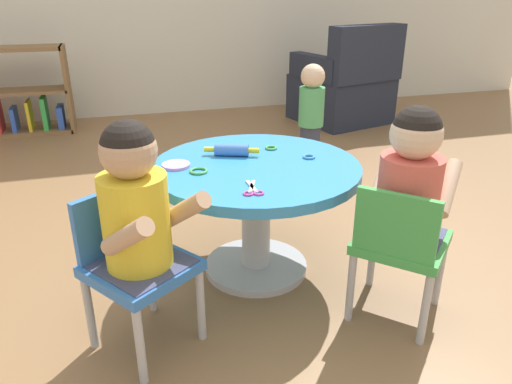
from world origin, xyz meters
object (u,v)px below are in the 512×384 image
at_px(seated_child_left, 135,203).
at_px(armchair_dark, 345,88).
at_px(bookshelf_low, 10,98).
at_px(toddler_standing, 311,111).
at_px(craft_scissors, 253,190).
at_px(rolling_pin, 232,150).
at_px(seated_child_right, 410,181).
at_px(child_chair_right, 399,244).
at_px(child_chair_left, 134,263).
at_px(craft_table, 256,193).

height_order(seated_child_left, armchair_dark, armchair_dark).
relative_size(bookshelf_low, toddler_standing, 1.38).
bearing_deg(toddler_standing, craft_scissors, -119.18).
height_order(armchair_dark, craft_scissors, armchair_dark).
relative_size(bookshelf_low, rolling_pin, 4.18).
distance_m(seated_child_left, armchair_dark, 3.16).
bearing_deg(toddler_standing, seated_child_right, -101.15).
xyz_separation_m(armchair_dark, rolling_pin, (-1.51, -2.02, 0.20)).
height_order(rolling_pin, craft_scissors, rolling_pin).
height_order(child_chair_right, bookshelf_low, bookshelf_low).
bearing_deg(rolling_pin, child_chair_right, -51.39).
bearing_deg(seated_child_right, rolling_pin, 131.71).
distance_m(child_chair_right, armchair_dark, 2.81).
bearing_deg(seated_child_right, craft_scissors, 162.02).
xyz_separation_m(child_chair_left, bookshelf_low, (-0.84, 2.87, -0.01)).
bearing_deg(child_chair_right, bookshelf_low, 119.99).
distance_m(craft_table, seated_child_left, 0.62).
relative_size(child_chair_left, rolling_pin, 2.41).
xyz_separation_m(craft_table, child_chair_right, (0.39, -0.45, -0.06)).
height_order(bookshelf_low, armchair_dark, armchair_dark).
xyz_separation_m(bookshelf_low, rolling_pin, (1.27, -2.43, 0.22)).
distance_m(seated_child_right, craft_scissors, 0.53).
relative_size(toddler_standing, craft_scissors, 4.82).
distance_m(bookshelf_low, craft_scissors, 3.08).
height_order(child_chair_left, craft_scissors, child_chair_left).
relative_size(child_chair_left, bookshelf_low, 0.58).
bearing_deg(seated_child_right, child_chair_left, 173.43).
xyz_separation_m(child_chair_left, toddler_standing, (1.25, 1.55, 0.05)).
height_order(armchair_dark, rolling_pin, armchair_dark).
height_order(child_chair_left, child_chair_right, same).
bearing_deg(craft_table, child_chair_right, -49.15).
distance_m(child_chair_right, rolling_pin, 0.77).
bearing_deg(bookshelf_low, seated_child_right, -59.37).
bearing_deg(armchair_dark, bookshelf_low, 171.79).
distance_m(rolling_pin, craft_scissors, 0.38).
xyz_separation_m(seated_child_right, rolling_pin, (-0.49, 0.55, -0.02)).
bearing_deg(craft_scissors, bookshelf_low, 114.06).
distance_m(child_chair_left, seated_child_left, 0.23).
bearing_deg(armchair_dark, craft_scissors, -122.41).
height_order(craft_table, child_chair_right, child_chair_right).
xyz_separation_m(craft_table, craft_scissors, (-0.09, -0.26, 0.13)).
height_order(child_chair_right, seated_child_right, seated_child_right).
xyz_separation_m(craft_table, rolling_pin, (-0.07, 0.12, 0.15)).
distance_m(seated_child_right, rolling_pin, 0.73).
bearing_deg(armchair_dark, seated_child_right, -111.67).
distance_m(armchair_dark, craft_scissors, 2.86).
height_order(craft_table, armchair_dark, armchair_dark).
relative_size(seated_child_left, seated_child_right, 1.00).
xyz_separation_m(craft_table, child_chair_left, (-0.51, -0.32, -0.06)).
height_order(seated_child_left, seated_child_right, same).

